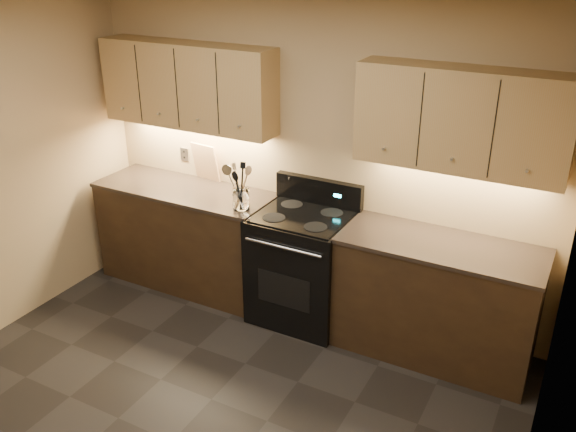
{
  "coord_description": "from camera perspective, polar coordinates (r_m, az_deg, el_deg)",
  "views": [
    {
      "loc": [
        2.03,
        -2.23,
        2.9
      ],
      "look_at": [
        0.06,
        1.45,
        1.01
      ],
      "focal_mm": 38.0,
      "sensor_mm": 36.0,
      "label": 1
    }
  ],
  "objects": [
    {
      "name": "upper_cab_right",
      "position": [
        4.32,
        15.94,
        8.64
      ],
      "size": [
        1.44,
        0.3,
        0.7
      ],
      "primitive_type": "cube",
      "color": "tan",
      "rests_on": "wall_back"
    },
    {
      "name": "outlet_plate",
      "position": [
        5.67,
        -9.66,
        5.7
      ],
      "size": [
        0.08,
        0.01,
        0.12
      ],
      "primitive_type": "cube",
      "color": "#B2B5BA",
      "rests_on": "wall_back"
    },
    {
      "name": "black_turner",
      "position": [
        4.84,
        -4.51,
        2.87
      ],
      "size": [
        0.1,
        0.16,
        0.39
      ],
      "primitive_type": null,
      "rotation": [
        -0.18,
        0.02,
        0.24
      ],
      "color": "black",
      "rests_on": "utensil_crock"
    },
    {
      "name": "utensil_crock",
      "position": [
        4.9,
        -4.41,
        1.54
      ],
      "size": [
        0.17,
        0.17,
        0.17
      ],
      "color": "white",
      "rests_on": "counter_left"
    },
    {
      "name": "wall_right",
      "position": [
        2.75,
        22.5,
        -13.45
      ],
      "size": [
        0.04,
        4.0,
        2.6
      ],
      "primitive_type": "cube",
      "color": "tan",
      "rests_on": "ground"
    },
    {
      "name": "steel_skimmer",
      "position": [
        4.83,
        -4.26,
        2.69
      ],
      "size": [
        0.25,
        0.12,
        0.36
      ],
      "primitive_type": null,
      "rotation": [
        -0.13,
        -0.48,
        0.15
      ],
      "color": "silver",
      "rests_on": "utensil_crock"
    },
    {
      "name": "counter_right",
      "position": [
        4.71,
        13.66,
        -7.59
      ],
      "size": [
        1.46,
        0.62,
        0.93
      ],
      "color": "black",
      "rests_on": "ground"
    },
    {
      "name": "counter_left",
      "position": [
        5.59,
        -9.37,
        -1.83
      ],
      "size": [
        1.62,
        0.62,
        0.93
      ],
      "color": "black",
      "rests_on": "ground"
    },
    {
      "name": "wall_back",
      "position": [
        4.96,
        2.35,
        5.51
      ],
      "size": [
        4.0,
        0.04,
        2.6
      ],
      "primitive_type": "cube",
      "color": "tan",
      "rests_on": "ground"
    },
    {
      "name": "steel_spatula",
      "position": [
        4.84,
        -4.28,
        2.85
      ],
      "size": [
        0.22,
        0.16,
        0.38
      ],
      "primitive_type": null,
      "rotation": [
        -0.03,
        -0.35,
        -0.35
      ],
      "color": "silver",
      "rests_on": "utensil_crock"
    },
    {
      "name": "black_spoon",
      "position": [
        4.87,
        -4.37,
        2.58
      ],
      "size": [
        0.1,
        0.12,
        0.32
      ],
      "primitive_type": null,
      "rotation": [
        0.19,
        -0.07,
        -0.14
      ],
      "color": "black",
      "rests_on": "utensil_crock"
    },
    {
      "name": "upper_cab_left",
      "position": [
        5.27,
        -9.37,
        11.97
      ],
      "size": [
        1.6,
        0.3,
        0.7
      ],
      "primitive_type": "cube",
      "color": "tan",
      "rests_on": "wall_back"
    },
    {
      "name": "cutting_board",
      "position": [
        5.51,
        -7.74,
        5.03
      ],
      "size": [
        0.28,
        0.11,
        0.34
      ],
      "primitive_type": "cube",
      "rotation": [
        0.18,
        0.0,
        -0.12
      ],
      "color": "#DDB077",
      "rests_on": "counter_left"
    },
    {
      "name": "stove",
      "position": [
        5.0,
        1.41,
        -4.61
      ],
      "size": [
        0.76,
        0.68,
        1.14
      ],
      "color": "black",
      "rests_on": "ground"
    },
    {
      "name": "wooden_spoon",
      "position": [
        4.88,
        -4.78,
        2.78
      ],
      "size": [
        0.14,
        0.15,
        0.34
      ],
      "primitive_type": null,
      "rotation": [
        -0.19,
        0.26,
        0.23
      ],
      "color": "#DDB077",
      "rests_on": "utensil_crock"
    },
    {
      "name": "ceiling",
      "position": [
        3.04,
        -14.85,
        17.9
      ],
      "size": [
        4.0,
        4.0,
        0.0
      ],
      "primitive_type": "plane",
      "rotation": [
        3.14,
        0.0,
        0.0
      ],
      "color": "silver",
      "rests_on": "wall_back"
    }
  ]
}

